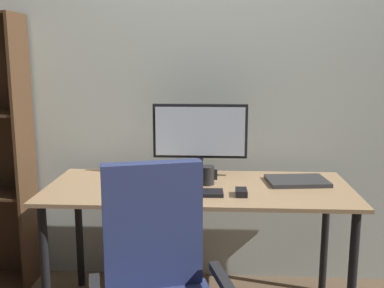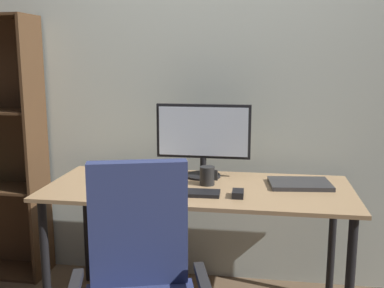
{
  "view_description": "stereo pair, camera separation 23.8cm",
  "coord_description": "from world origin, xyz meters",
  "px_view_note": "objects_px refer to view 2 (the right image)",
  "views": [
    {
      "loc": [
        0.09,
        -2.36,
        1.42
      ],
      "look_at": [
        -0.04,
        0.02,
        0.97
      ],
      "focal_mm": 43.05,
      "sensor_mm": 36.0,
      "label": 1
    },
    {
      "loc": [
        0.33,
        -2.34,
        1.42
      ],
      "look_at": [
        -0.04,
        0.02,
        0.97
      ],
      "focal_mm": 43.05,
      "sensor_mm": 36.0,
      "label": 2
    }
  ],
  "objects_px": {
    "monitor": "(203,136)",
    "keyboard": "(191,193)",
    "mouse": "(238,194)",
    "desk": "(198,202)",
    "laptop": "(300,184)",
    "coffee_mug": "(207,176)"
  },
  "relations": [
    {
      "from": "monitor",
      "to": "coffee_mug",
      "type": "height_order",
      "value": "monitor"
    },
    {
      "from": "monitor",
      "to": "mouse",
      "type": "height_order",
      "value": "monitor"
    },
    {
      "from": "monitor",
      "to": "desk",
      "type": "bearing_deg",
      "value": -89.98
    },
    {
      "from": "desk",
      "to": "mouse",
      "type": "bearing_deg",
      "value": -34.63
    },
    {
      "from": "keyboard",
      "to": "monitor",
      "type": "bearing_deg",
      "value": 85.79
    },
    {
      "from": "coffee_mug",
      "to": "laptop",
      "type": "bearing_deg",
      "value": 6.62
    },
    {
      "from": "coffee_mug",
      "to": "laptop",
      "type": "height_order",
      "value": "coffee_mug"
    },
    {
      "from": "desk",
      "to": "coffee_mug",
      "type": "bearing_deg",
      "value": 41.68
    },
    {
      "from": "desk",
      "to": "coffee_mug",
      "type": "distance_m",
      "value": 0.15
    },
    {
      "from": "mouse",
      "to": "coffee_mug",
      "type": "relative_size",
      "value": 0.96
    },
    {
      "from": "desk",
      "to": "laptop",
      "type": "distance_m",
      "value": 0.55
    },
    {
      "from": "monitor",
      "to": "laptop",
      "type": "height_order",
      "value": "monitor"
    },
    {
      "from": "monitor",
      "to": "keyboard",
      "type": "distance_m",
      "value": 0.42
    },
    {
      "from": "desk",
      "to": "monitor",
      "type": "bearing_deg",
      "value": 90.02
    },
    {
      "from": "keyboard",
      "to": "mouse",
      "type": "relative_size",
      "value": 3.02
    },
    {
      "from": "monitor",
      "to": "mouse",
      "type": "xyz_separation_m",
      "value": [
        0.22,
        -0.35,
        -0.22
      ]
    },
    {
      "from": "laptop",
      "to": "coffee_mug",
      "type": "bearing_deg",
      "value": -179.84
    },
    {
      "from": "coffee_mug",
      "to": "monitor",
      "type": "bearing_deg",
      "value": 105.27
    },
    {
      "from": "monitor",
      "to": "laptop",
      "type": "bearing_deg",
      "value": -11.12
    },
    {
      "from": "keyboard",
      "to": "laptop",
      "type": "xyz_separation_m",
      "value": [
        0.55,
        0.25,
        0.0
      ]
    },
    {
      "from": "mouse",
      "to": "laptop",
      "type": "bearing_deg",
      "value": 37.33
    },
    {
      "from": "mouse",
      "to": "desk",
      "type": "bearing_deg",
      "value": 144.6
    }
  ]
}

